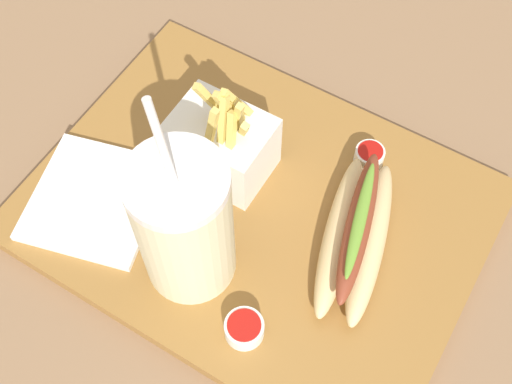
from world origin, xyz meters
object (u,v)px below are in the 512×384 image
object	(u,v)px
hot_dog_1	(356,234)
soda_cup	(184,225)
napkin_stack	(95,199)
fries_basket	(222,144)
ketchup_cup_1	(244,328)
ketchup_cup_2	(369,156)

from	to	relation	value
hot_dog_1	soda_cup	bearing A→B (deg)	38.14
napkin_stack	fries_basket	bearing A→B (deg)	-130.30
ketchup_cup_1	napkin_stack	distance (m)	0.21
soda_cup	napkin_stack	distance (m)	0.15
fries_basket	ketchup_cup_1	xyz separation A→B (m)	(-0.12, 0.15, -0.03)
soda_cup	ketchup_cup_2	bearing A→B (deg)	-116.05
ketchup_cup_2	soda_cup	bearing A→B (deg)	63.95
fries_basket	hot_dog_1	bearing A→B (deg)	175.22
soda_cup	ketchup_cup_2	distance (m)	0.23
soda_cup	hot_dog_1	distance (m)	0.17
soda_cup	ketchup_cup_2	size ratio (longest dim) A/B	7.79
hot_dog_1	ketchup_cup_2	world-z (taller)	hot_dog_1
soda_cup	fries_basket	distance (m)	0.12
napkin_stack	ketchup_cup_1	bearing A→B (deg)	168.97
fries_basket	napkin_stack	xyz separation A→B (m)	(0.09, 0.11, -0.04)
hot_dog_1	ketchup_cup_2	size ratio (longest dim) A/B	6.05
fries_basket	napkin_stack	distance (m)	0.14
soda_cup	hot_dog_1	size ratio (longest dim) A/B	1.29
fries_basket	ketchup_cup_2	xyz separation A→B (m)	(-0.13, -0.08, -0.03)
soda_cup	ketchup_cup_1	bearing A→B (deg)	157.73
fries_basket	napkin_stack	bearing A→B (deg)	49.70
soda_cup	ketchup_cup_1	world-z (taller)	soda_cup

